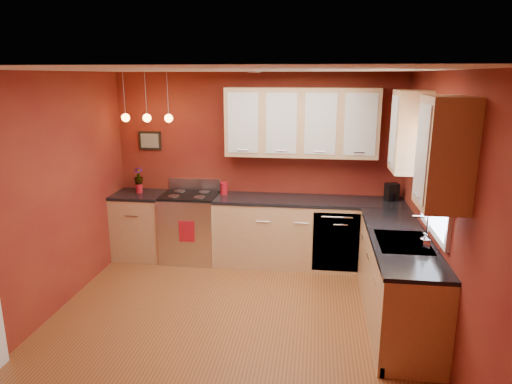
# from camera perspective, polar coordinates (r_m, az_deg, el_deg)

# --- Properties ---
(floor) EXTENTS (4.20, 4.20, 0.00)m
(floor) POSITION_cam_1_polar(r_m,az_deg,el_deg) (4.94, -3.07, -16.79)
(floor) COLOR brown
(floor) RESTS_ON ground
(ceiling) EXTENTS (4.00, 4.20, 0.02)m
(ceiling) POSITION_cam_1_polar(r_m,az_deg,el_deg) (4.22, -3.55, 14.99)
(ceiling) COLOR white
(ceiling) RESTS_ON wall_back
(wall_back) EXTENTS (4.00, 0.02, 2.60)m
(wall_back) POSITION_cam_1_polar(r_m,az_deg,el_deg) (6.42, 0.23, 3.13)
(wall_back) COLOR maroon
(wall_back) RESTS_ON floor
(wall_front) EXTENTS (4.00, 0.02, 2.60)m
(wall_front) POSITION_cam_1_polar(r_m,az_deg,el_deg) (2.53, -12.58, -15.66)
(wall_front) COLOR maroon
(wall_front) RESTS_ON floor
(wall_left) EXTENTS (0.02, 4.20, 2.60)m
(wall_left) POSITION_cam_1_polar(r_m,az_deg,el_deg) (5.16, -25.66, -1.12)
(wall_left) COLOR maroon
(wall_left) RESTS_ON floor
(wall_right) EXTENTS (0.02, 4.20, 2.60)m
(wall_right) POSITION_cam_1_polar(r_m,az_deg,el_deg) (4.49, 22.67, -2.96)
(wall_right) COLOR maroon
(wall_right) RESTS_ON floor
(base_cabinets_back_left) EXTENTS (0.70, 0.60, 0.90)m
(base_cabinets_back_left) POSITION_cam_1_polar(r_m,az_deg,el_deg) (6.77, -14.14, -4.17)
(base_cabinets_back_left) COLOR tan
(base_cabinets_back_left) RESTS_ON floor
(base_cabinets_back_right) EXTENTS (2.54, 0.60, 0.90)m
(base_cabinets_back_right) POSITION_cam_1_polar(r_m,az_deg,el_deg) (6.31, 6.48, -5.19)
(base_cabinets_back_right) COLOR tan
(base_cabinets_back_right) RESTS_ON floor
(base_cabinets_right) EXTENTS (0.60, 2.10, 0.90)m
(base_cabinets_right) POSITION_cam_1_polar(r_m,az_deg,el_deg) (5.13, 17.19, -10.49)
(base_cabinets_right) COLOR tan
(base_cabinets_right) RESTS_ON floor
(counter_back_left) EXTENTS (0.70, 0.62, 0.04)m
(counter_back_left) POSITION_cam_1_polar(r_m,az_deg,el_deg) (6.64, -14.39, -0.32)
(counter_back_left) COLOR black
(counter_back_left) RESTS_ON base_cabinets_back_left
(counter_back_right) EXTENTS (2.54, 0.62, 0.04)m
(counter_back_right) POSITION_cam_1_polar(r_m,az_deg,el_deg) (6.17, 6.60, -1.07)
(counter_back_right) COLOR black
(counter_back_right) RESTS_ON base_cabinets_back_right
(counter_right) EXTENTS (0.62, 2.10, 0.04)m
(counter_right) POSITION_cam_1_polar(r_m,az_deg,el_deg) (4.96, 17.59, -5.55)
(counter_right) COLOR black
(counter_right) RESTS_ON base_cabinets_right
(gas_range) EXTENTS (0.76, 0.64, 1.11)m
(gas_range) POSITION_cam_1_polar(r_m,az_deg,el_deg) (6.53, -8.18, -4.27)
(gas_range) COLOR silver
(gas_range) RESTS_ON floor
(dishwasher_front) EXTENTS (0.60, 0.02, 0.80)m
(dishwasher_front) POSITION_cam_1_polar(r_m,az_deg,el_deg) (6.04, 9.95, -6.22)
(dishwasher_front) COLOR silver
(dishwasher_front) RESTS_ON base_cabinets_back_right
(sink) EXTENTS (0.50, 0.70, 0.33)m
(sink) POSITION_cam_1_polar(r_m,az_deg,el_deg) (4.82, 17.91, -6.21)
(sink) COLOR gray
(sink) RESTS_ON counter_right
(window) EXTENTS (0.06, 1.02, 1.22)m
(window) POSITION_cam_1_polar(r_m,az_deg,el_deg) (4.68, 21.92, 2.68)
(window) COLOR white
(window) RESTS_ON wall_right
(upper_cabinets_back) EXTENTS (2.00, 0.35, 0.90)m
(upper_cabinets_back) POSITION_cam_1_polar(r_m,az_deg,el_deg) (6.11, 5.68, 8.64)
(upper_cabinets_back) COLOR tan
(upper_cabinets_back) RESTS_ON wall_back
(upper_cabinets_right) EXTENTS (0.35, 1.95, 0.90)m
(upper_cabinets_right) POSITION_cam_1_polar(r_m,az_deg,el_deg) (4.63, 20.34, 6.00)
(upper_cabinets_right) COLOR tan
(upper_cabinets_right) RESTS_ON wall_right
(wall_picture) EXTENTS (0.32, 0.03, 0.26)m
(wall_picture) POSITION_cam_1_polar(r_m,az_deg,el_deg) (6.72, -13.10, 6.29)
(wall_picture) COLOR black
(wall_picture) RESTS_ON wall_back
(pendant_lights) EXTENTS (0.71, 0.11, 0.66)m
(pendant_lights) POSITION_cam_1_polar(r_m,az_deg,el_deg) (6.34, -13.47, 9.06)
(pendant_lights) COLOR gray
(pendant_lights) RESTS_ON ceiling
(red_canister) EXTENTS (0.11, 0.11, 0.17)m
(red_canister) POSITION_cam_1_polar(r_m,az_deg,el_deg) (6.37, -4.02, 0.47)
(red_canister) COLOR #A2111C
(red_canister) RESTS_ON counter_back_right
(red_vase) EXTENTS (0.09, 0.09, 0.14)m
(red_vase) POSITION_cam_1_polar(r_m,az_deg,el_deg) (6.66, -14.40, 0.53)
(red_vase) COLOR #A2111C
(red_vase) RESTS_ON counter_back_left
(flowers) EXTENTS (0.15, 0.15, 0.23)m
(flowers) POSITION_cam_1_polar(r_m,az_deg,el_deg) (6.62, -14.49, 1.95)
(flowers) COLOR #A2111C
(flowers) RESTS_ON red_vase
(coffee_maker) EXTENTS (0.19, 0.19, 0.23)m
(coffee_maker) POSITION_cam_1_polar(r_m,az_deg,el_deg) (6.30, 16.61, -0.08)
(coffee_maker) COLOR black
(coffee_maker) RESTS_ON counter_back_right
(soap_pump) EXTENTS (0.10, 0.10, 0.17)m
(soap_pump) POSITION_cam_1_polar(r_m,az_deg,el_deg) (4.63, 20.33, -5.84)
(soap_pump) COLOR silver
(soap_pump) RESTS_ON counter_right
(dish_towel) EXTENTS (0.21, 0.01, 0.29)m
(dish_towel) POSITION_cam_1_polar(r_m,az_deg,el_deg) (6.21, -8.66, -4.91)
(dish_towel) COLOR #A2111C
(dish_towel) RESTS_ON gas_range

